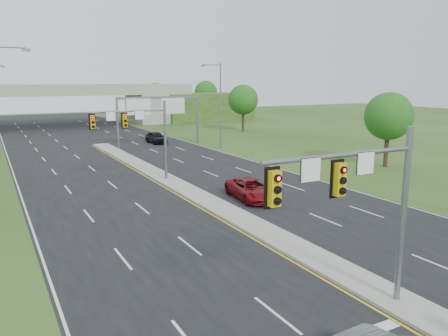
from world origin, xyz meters
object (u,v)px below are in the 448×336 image
Objects in this scene: signal_mast_near at (363,195)px; car_far_a at (252,189)px; signal_mast_far at (140,128)px; overpass at (64,108)px; sign_gantry at (158,107)px; car_far_c at (156,137)px.

signal_mast_near is 17.37m from car_far_a.
signal_mast_near is 1.30× the size of car_far_a.
overpass is at bearing 87.65° from signal_mast_far.
sign_gantry is at bearing 78.75° from signal_mast_near.
car_far_a is (-3.44, -29.00, -4.47)m from sign_gantry.
signal_mast_near is at bearing -102.12° from car_far_c.
signal_mast_near is 80.11m from overpass.
signal_mast_near and signal_mast_far have the same top height.
car_far_c is at bearing -77.02° from overpass.
signal_mast_far is 25.29m from car_far_c.
overpass reaches higher than signal_mast_near.
car_far_a is (3.24, -64.08, -2.79)m from overpass.
sign_gantry is 2.41× the size of car_far_c.
signal_mast_near reaches higher than sign_gantry.
sign_gantry reaches higher than car_far_a.
overpass is at bearing 102.21° from car_far_c.
signal_mast_far is 21.91m from sign_gantry.
car_far_a is at bearing -87.10° from overpass.
signal_mast_near is 45.88m from sign_gantry.
car_far_c is (7.38, -32.02, -2.71)m from overpass.
overpass is (2.26, 80.07, -1.17)m from signal_mast_near.
overpass is 16.63× the size of car_far_c.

